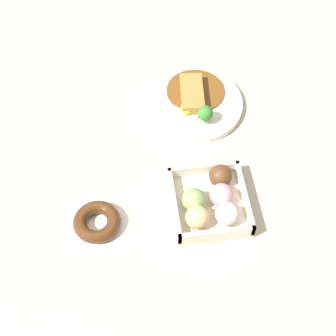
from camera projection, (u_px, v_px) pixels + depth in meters
ground_plane at (157, 146)px, 1.18m from camera, size 1.60×1.60×0.00m
curry_plate at (193, 102)px, 1.24m from camera, size 0.25×0.25×0.07m
donut_box at (211, 202)px, 1.06m from camera, size 0.17×0.16×0.06m
chocolate_ring_donut at (97, 222)px, 1.04m from camera, size 0.14×0.14×0.03m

